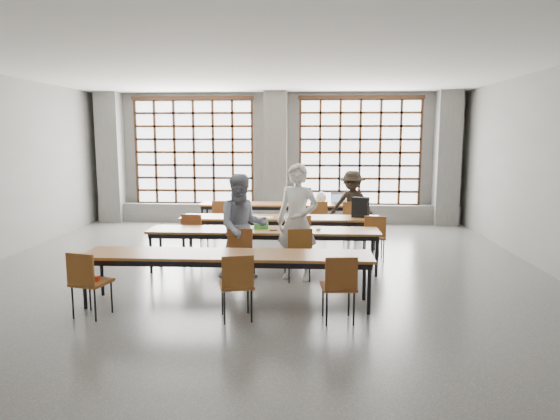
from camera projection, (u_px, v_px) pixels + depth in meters
The scene contains 39 objects.
floor at pixel (256, 276), 8.42m from camera, with size 11.00×11.00×0.00m, color #52524F.
ceiling at pixel (254, 62), 7.90m from camera, with size 11.00×11.00×0.00m, color silver.
wall_back at pixel (276, 158), 13.59m from camera, with size 10.00×10.00×0.00m, color slate.
wall_front at pixel (147, 244), 2.73m from camera, with size 10.00×10.00×0.00m, color slate.
column_left at pixel (111, 158), 13.57m from camera, with size 0.60×0.55×3.50m, color #5B5B59.
column_mid at pixel (276, 158), 13.31m from camera, with size 0.60×0.55×3.50m, color #5B5B59.
column_right at pixel (447, 159), 13.06m from camera, with size 0.60×0.55×3.50m, color #5B5B59.
window_left at pixel (194, 152), 13.62m from camera, with size 3.32×0.12×3.00m.
window_right at pixel (360, 153), 13.36m from camera, with size 3.32×0.12×3.00m.
sill_ledge at pixel (276, 213), 13.61m from camera, with size 9.80×0.35×0.50m, color #5B5B59.
desk_row_a at pixel (283, 206), 12.00m from camera, with size 4.00×0.70×0.73m.
desk_row_b at pixel (280, 220), 10.03m from camera, with size 4.00×0.70×0.73m.
desk_row_c at pixel (264, 233), 8.68m from camera, with size 4.00×0.70×0.73m.
desk_row_d at pixel (228, 258), 6.90m from camera, with size 4.00×0.70×0.73m.
chair_back_left at pixel (222, 215), 11.48m from camera, with size 0.44×0.45×0.88m.
chair_back_mid at pixel (318, 216), 11.36m from camera, with size 0.49×0.50×0.88m.
chair_back_right at pixel (352, 216), 11.31m from camera, with size 0.47×0.47×0.88m.
chair_mid_left at pixel (194, 231), 9.52m from camera, with size 0.49×0.49×0.88m.
chair_mid_centre at pixel (300, 232), 9.40m from camera, with size 0.45×0.45×0.88m.
chair_mid_right at pixel (374, 233), 9.33m from camera, with size 0.43×0.44×0.88m.
chair_front_left at pixel (242, 248), 8.09m from camera, with size 0.44×0.44×0.88m.
chair_front_right at pixel (298, 249), 8.04m from camera, with size 0.51×0.51×0.88m.
chair_near_left at pixel (87, 278), 6.40m from camera, with size 0.51×0.51×0.88m.
chair_near_mid at pixel (237, 280), 6.29m from camera, with size 0.51×0.51×0.88m.
chair_near_right at pixel (339, 282), 6.22m from camera, with size 0.46×0.47×0.88m.
student_male at pixel (297, 222), 8.11m from camera, with size 0.70×0.46×1.91m, color white.
student_female at pixel (243, 227), 8.17m from camera, with size 0.84×0.65×1.73m, color #182649.
student_back at pixel (352, 205), 11.40m from camera, with size 1.01×0.58×1.56m, color black.
laptop_front at pixel (295, 225), 8.74m from camera, with size 0.36×0.31×0.26m.
laptop_back at pixel (339, 201), 12.02m from camera, with size 0.40×0.36×0.26m.
mouse at pixel (318, 229), 8.59m from camera, with size 0.10×0.06×0.04m, color silver.
green_box at pixel (261, 226), 8.75m from camera, with size 0.25×0.09×0.09m, color #318E2E.
phone at pixel (273, 230), 8.56m from camera, with size 0.13×0.06×0.01m, color black.
paper_sheet_a at pixel (251, 216), 10.10m from camera, with size 0.30×0.21×0.00m, color silver.
paper_sheet_b at pixel (265, 217), 9.99m from camera, with size 0.30×0.21×0.00m, color white.
paper_sheet_c at pixel (285, 217), 10.01m from camera, with size 0.30×0.21×0.00m, color silver.
backpack at pixel (360, 207), 9.95m from camera, with size 0.32×0.20×0.40m, color black.
plastic_bag at pixel (321, 198), 11.97m from camera, with size 0.26×0.21×0.29m, color white.
red_pouch at pixel (91, 279), 6.48m from camera, with size 0.20×0.08×0.06m, color #A12A13.
Camera 1 is at (0.88, -8.13, 2.34)m, focal length 32.00 mm.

